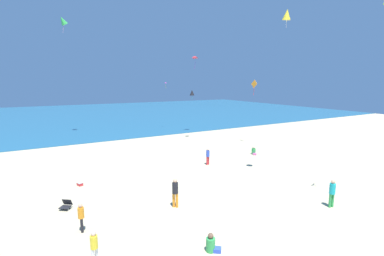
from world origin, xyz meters
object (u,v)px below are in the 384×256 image
(person_4, at_px, (175,191))
(person_3, at_px, (81,216))
(beach_chair_mid_beach, at_px, (66,205))
(kite_red, at_px, (195,57))
(person_5, at_px, (332,192))
(kite_orange, at_px, (254,84))
(cooler_box, at_px, (80,184))
(person_0, at_px, (254,151))
(person_1, at_px, (94,246))
(kite_yellow, at_px, (287,15))
(person_2, at_px, (212,245))
(kite_green, at_px, (63,20))
(kite_magenta, at_px, (166,83))
(kite_black, at_px, (192,93))
(person_8, at_px, (208,155))

(person_4, bearing_deg, person_3, 133.91)
(beach_chair_mid_beach, relative_size, kite_red, 0.45)
(person_5, xyz_separation_m, kite_orange, (6.95, 14.46, 6.00))
(cooler_box, bearing_deg, kite_red, 37.39)
(beach_chair_mid_beach, relative_size, person_0, 0.96)
(person_0, distance_m, kite_orange, 8.05)
(person_0, bearing_deg, person_5, 2.45)
(person_1, bearing_deg, person_5, 63.64)
(person_0, xyz_separation_m, kite_yellow, (-3.37, -6.30, 11.34))
(person_2, bearing_deg, kite_red, 98.80)
(kite_red, relative_size, kite_green, 0.84)
(kite_yellow, distance_m, kite_magenta, 24.77)
(kite_yellow, height_order, kite_black, kite_yellow)
(beach_chair_mid_beach, height_order, kite_green, kite_green)
(kite_orange, bearing_deg, kite_red, 105.96)
(cooler_box, bearing_deg, person_1, -93.35)
(person_0, relative_size, person_2, 0.99)
(beach_chair_mid_beach, xyz_separation_m, kite_green, (2.45, 22.97, 14.65))
(person_5, relative_size, kite_red, 0.93)
(cooler_box, xyz_separation_m, kite_black, (14.65, 9.94, 5.78))
(beach_chair_mid_beach, distance_m, person_4, 6.29)
(person_0, height_order, person_8, person_8)
(person_5, height_order, kite_red, kite_red)
(person_1, height_order, kite_magenta, kite_magenta)
(person_5, height_order, kite_orange, kite_orange)
(person_1, bearing_deg, kite_magenta, 131.27)
(person_0, distance_m, kite_magenta, 19.29)
(cooler_box, distance_m, person_5, 16.31)
(person_3, relative_size, kite_red, 0.81)
(person_2, xyz_separation_m, kite_black, (10.70, 20.68, 5.59))
(kite_orange, height_order, kite_green, kite_green)
(kite_red, bearing_deg, person_3, -132.20)
(kite_black, bearing_deg, cooler_box, -145.85)
(person_4, relative_size, kite_black, 1.38)
(person_4, relative_size, kite_green, 0.82)
(person_0, xyz_separation_m, kite_orange, (2.89, 3.48, 6.65))
(person_8, bearing_deg, beach_chair_mid_beach, 94.46)
(cooler_box, relative_size, kite_magenta, 0.54)
(person_0, bearing_deg, person_8, -61.12)
(kite_orange, bearing_deg, person_1, -146.79)
(person_8, bearing_deg, kite_magenta, -23.22)
(cooler_box, distance_m, kite_magenta, 24.50)
(kite_yellow, relative_size, kite_magenta, 1.26)
(person_8, distance_m, kite_red, 17.44)
(person_2, bearing_deg, kite_yellow, 64.84)
(beach_chair_mid_beach, relative_size, kite_magenta, 0.83)
(kite_orange, distance_m, kite_magenta, 15.18)
(beach_chair_mid_beach, bearing_deg, person_3, 45.19)
(beach_chair_mid_beach, distance_m, kite_yellow, 18.33)
(kite_red, relative_size, kite_orange, 1.02)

